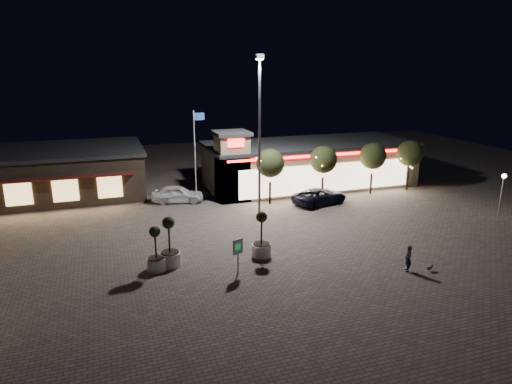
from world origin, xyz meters
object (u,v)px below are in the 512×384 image
object	(u,v)px
pickup_truck	(320,196)
white_sedan	(178,194)
valet_sign	(238,250)
pedestrian	(408,259)
planter_left	(156,257)
planter_mid	(170,251)

from	to	relation	value
pickup_truck	white_sedan	bearing A→B (deg)	53.89
valet_sign	pedestrian	bearing A→B (deg)	-17.18
planter_left	white_sedan	bearing A→B (deg)	75.62
planter_mid	pedestrian	bearing A→B (deg)	-21.74
pickup_truck	valet_sign	size ratio (longest dim) A/B	2.39
planter_left	valet_sign	world-z (taller)	planter_left
valet_sign	planter_mid	bearing A→B (deg)	147.49
planter_mid	pickup_truck	bearing A→B (deg)	31.13
pedestrian	planter_left	size ratio (longest dim) A/B	0.58
pedestrian	white_sedan	bearing A→B (deg)	-129.25
pedestrian	valet_sign	bearing A→B (deg)	-86.39
white_sedan	planter_left	size ratio (longest dim) A/B	1.63
white_sedan	planter_mid	distance (m)	13.16
white_sedan	pedestrian	distance (m)	20.87
white_sedan	planter_mid	xyz separation A→B (m)	(-2.55, -12.91, 0.20)
pedestrian	planter_mid	bearing A→B (deg)	-90.95
pedestrian	planter_left	bearing A→B (deg)	-88.52
pickup_truck	planter_mid	size ratio (longest dim) A/B	1.62
white_sedan	planter_mid	size ratio (longest dim) A/B	1.43
white_sedan	valet_sign	bearing A→B (deg)	-161.17
pedestrian	valet_sign	distance (m)	9.89
valet_sign	white_sedan	bearing A→B (deg)	93.76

